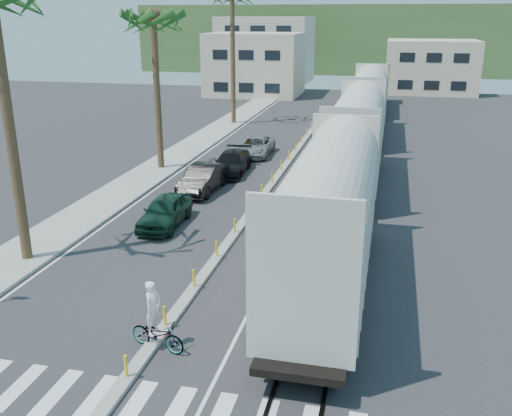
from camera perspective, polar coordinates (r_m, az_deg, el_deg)
The scene contains 15 objects.
ground at distance 18.58m, azimuth -11.40°, elevation -14.81°, with size 140.00×140.00×0.00m, color #28282B.
sidewalk at distance 43.08m, azimuth -8.19°, elevation 4.98°, with size 3.00×90.00×0.15m, color gray.
rails at distance 43.19m, azimuth 10.32°, elevation 4.84°, with size 1.56×100.00×0.06m.
median at distance 36.04m, azimuth 1.60°, elevation 2.48°, with size 0.45×60.00×0.85m.
crosswalk at distance 17.13m, azimuth -14.26°, elevation -18.26°, with size 14.00×2.20×0.01m, color silver.
lane_markings at distance 41.26m, azimuth 0.09°, elevation 4.46°, with size 9.42×90.00×0.01m.
freight_train at distance 41.32m, azimuth 10.44°, elevation 8.29°, with size 3.00×60.94×5.85m.
palm_trees at distance 39.61m, azimuth -9.63°, elevation 19.40°, with size 3.50×37.20×13.75m.
buildings at distance 86.83m, azimuth 4.49°, elevation 14.82°, with size 38.00×27.00×10.00m.
hillside at distance 114.23m, azimuth 10.13°, elevation 16.33°, with size 80.00×20.00×12.00m, color #385628.
car_lead at distance 29.14m, azimuth -9.10°, elevation -0.32°, with size 1.93×4.55×1.54m, color #0F2F20.
car_second at distance 34.53m, azimuth -5.33°, elevation 2.93°, with size 1.95×5.00×1.62m, color black.
car_third at distance 38.50m, azimuth -2.49°, elevation 4.54°, with size 2.25×5.18×1.48m, color black.
car_rear at distance 43.63m, azimuth -0.04°, elevation 6.19°, with size 2.43×5.09×1.40m, color #989A9C.
cyclist at distance 18.73m, azimuth -9.91°, elevation -11.75°, with size 1.61×2.30×2.35m.
Camera 1 is at (6.92, -13.95, 10.14)m, focal length 40.00 mm.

